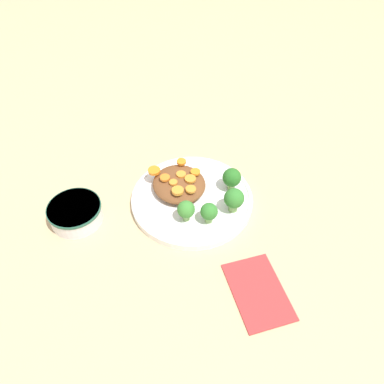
# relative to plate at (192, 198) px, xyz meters

# --- Properties ---
(ground_plane) EXTENTS (4.00, 4.00, 0.00)m
(ground_plane) POSITION_rel_plate_xyz_m (0.00, 0.00, -0.01)
(ground_plane) COLOR tan
(plate) EXTENTS (0.27, 0.27, 0.02)m
(plate) POSITION_rel_plate_xyz_m (0.00, 0.00, 0.00)
(plate) COLOR white
(plate) RESTS_ON ground_plane
(dip_bowl) EXTENTS (0.11, 0.11, 0.04)m
(dip_bowl) POSITION_rel_plate_xyz_m (0.06, 0.24, 0.01)
(dip_bowl) COLOR silver
(dip_bowl) RESTS_ON ground_plane
(stew_mound) EXTENTS (0.13, 0.12, 0.03)m
(stew_mound) POSITION_rel_plate_xyz_m (0.03, 0.01, 0.02)
(stew_mound) COLOR brown
(stew_mound) RESTS_ON plate
(broccoli_floret_0) EXTENTS (0.04, 0.04, 0.05)m
(broccoli_floret_0) POSITION_rel_plate_xyz_m (-0.08, 0.00, 0.03)
(broccoli_floret_0) COLOR #7FA85B
(broccoli_floret_0) RESTS_ON plate
(broccoli_floret_1) EXTENTS (0.04, 0.04, 0.06)m
(broccoli_floret_1) POSITION_rel_plate_xyz_m (-0.07, -0.06, 0.04)
(broccoli_floret_1) COLOR #7FA85B
(broccoli_floret_1) RESTS_ON plate
(broccoli_floret_2) EXTENTS (0.04, 0.04, 0.05)m
(broccoli_floret_2) POSITION_rel_plate_xyz_m (-0.02, -0.09, 0.04)
(broccoli_floret_2) COLOR #759E51
(broccoli_floret_2) RESTS_ON plate
(broccoli_floret_3) EXTENTS (0.04, 0.04, 0.05)m
(broccoli_floret_3) POSITION_rel_plate_xyz_m (-0.05, 0.04, 0.03)
(broccoli_floret_3) COLOR #7FA85B
(broccoli_floret_3) RESTS_ON plate
(carrot_slice_0) EXTENTS (0.03, 0.03, 0.01)m
(carrot_slice_0) POSITION_rel_plate_xyz_m (0.02, -0.01, 0.04)
(carrot_slice_0) COLOR orange
(carrot_slice_0) RESTS_ON stew_mound
(carrot_slice_1) EXTENTS (0.02, 0.02, 0.00)m
(carrot_slice_1) POSITION_rel_plate_xyz_m (-0.01, 0.01, 0.04)
(carrot_slice_1) COLOR orange
(carrot_slice_1) RESTS_ON stew_mound
(carrot_slice_2) EXTENTS (0.02, 0.02, 0.00)m
(carrot_slice_2) POSITION_rel_plate_xyz_m (0.04, 0.01, 0.04)
(carrot_slice_2) COLOR orange
(carrot_slice_2) RESTS_ON stew_mound
(carrot_slice_3) EXTENTS (0.02, 0.02, 0.01)m
(carrot_slice_3) POSITION_rel_plate_xyz_m (0.08, -0.01, 0.04)
(carrot_slice_3) COLOR orange
(carrot_slice_3) RESTS_ON stew_mound
(carrot_slice_4) EXTENTS (0.02, 0.02, 0.01)m
(carrot_slice_4) POSITION_rel_plate_xyz_m (0.05, 0.04, 0.04)
(carrot_slice_4) COLOR orange
(carrot_slice_4) RESTS_ON stew_mound
(carrot_slice_5) EXTENTS (0.03, 0.03, 0.01)m
(carrot_slice_5) POSITION_rel_plate_xyz_m (0.00, 0.03, 0.04)
(carrot_slice_5) COLOR orange
(carrot_slice_5) RESTS_ON stew_mound
(carrot_slice_6) EXTENTS (0.02, 0.02, 0.01)m
(carrot_slice_6) POSITION_rel_plate_xyz_m (0.04, -0.03, 0.04)
(carrot_slice_6) COLOR orange
(carrot_slice_6) RESTS_ON stew_mound
(carrot_slice_7) EXTENTS (0.03, 0.03, 0.01)m
(carrot_slice_7) POSITION_rel_plate_xyz_m (0.08, 0.05, 0.04)
(carrot_slice_7) COLOR orange
(carrot_slice_7) RESTS_ON stew_mound
(carrot_slice_8) EXTENTS (0.02, 0.02, 0.00)m
(carrot_slice_8) POSITION_rel_plate_xyz_m (0.03, 0.03, 0.04)
(carrot_slice_8) COLOR orange
(carrot_slice_8) RESTS_ON stew_mound
(napkin) EXTENTS (0.16, 0.12, 0.01)m
(napkin) POSITION_rel_plate_xyz_m (-0.26, -0.01, -0.01)
(napkin) COLOR #B73333
(napkin) RESTS_ON ground_plane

